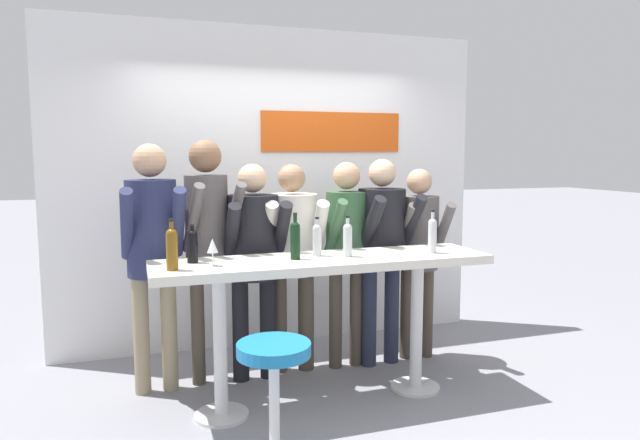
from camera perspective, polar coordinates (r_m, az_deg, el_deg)
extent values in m
plane|color=gray|center=(4.21, 0.39, -17.71)|extent=(40.00, 40.00, 0.00)
cube|color=white|center=(5.21, -4.64, 3.18)|extent=(3.92, 0.10, 2.85)
cube|color=#DB5114|center=(5.30, 1.24, 8.80)|extent=(1.34, 0.02, 0.36)
cube|color=silver|center=(3.91, 0.40, -4.22)|extent=(2.32, 0.58, 0.06)
cylinder|color=silver|center=(3.87, -9.95, -11.96)|extent=(0.09, 0.09, 0.97)
cylinder|color=silver|center=(4.06, -9.80, -18.64)|extent=(0.36, 0.36, 0.02)
cylinder|color=silver|center=(4.31, 9.63, -10.02)|extent=(0.09, 0.09, 0.97)
cylinder|color=silver|center=(4.47, 9.50, -16.13)|extent=(0.36, 0.36, 0.02)
cylinder|color=silver|center=(3.34, -4.59, -18.03)|extent=(0.06, 0.06, 0.64)
cylinder|color=#1972B2|center=(3.22, -4.64, -12.76)|extent=(0.41, 0.41, 0.07)
cylinder|color=gray|center=(4.39, -17.43, -10.94)|extent=(0.11, 0.11, 0.87)
cylinder|color=gray|center=(4.40, -14.84, -10.81)|extent=(0.11, 0.11, 0.87)
cylinder|color=#23284C|center=(4.23, -16.48, -0.77)|extent=(0.36, 0.36, 0.69)
sphere|color=tan|center=(4.20, -16.69, 5.74)|extent=(0.24, 0.24, 0.24)
cylinder|color=#23284C|center=(4.05, -18.75, -0.46)|extent=(0.09, 0.41, 0.53)
cylinder|color=#23284C|center=(4.07, -13.98, -0.27)|extent=(0.09, 0.41, 0.53)
cylinder|color=#473D33|center=(4.45, -12.12, -10.43)|extent=(0.10, 0.10, 0.88)
cylinder|color=#473D33|center=(4.50, -9.96, -10.18)|extent=(0.10, 0.10, 0.88)
cylinder|color=#514C4C|center=(4.31, -11.27, -0.21)|extent=(0.37, 0.37, 0.70)
sphere|color=brown|center=(4.28, -11.42, 6.27)|extent=(0.24, 0.24, 0.24)
cylinder|color=#514C4C|center=(4.10, -12.56, 0.11)|extent=(0.15, 0.41, 0.53)
cylinder|color=#514C4C|center=(4.20, -8.62, 0.34)|extent=(0.15, 0.41, 0.53)
cylinder|color=black|center=(4.48, -7.94, -10.81)|extent=(0.12, 0.12, 0.80)
cylinder|color=black|center=(4.52, -5.24, -10.61)|extent=(0.12, 0.12, 0.80)
cylinder|color=black|center=(4.34, -6.71, -1.66)|extent=(0.39, 0.39, 0.63)
sphere|color=#D6AD89|center=(4.30, -6.79, 4.17)|extent=(0.22, 0.22, 0.22)
cylinder|color=black|center=(4.15, -8.80, -1.44)|extent=(0.10, 0.39, 0.49)
cylinder|color=black|center=(4.22, -3.86, -1.23)|extent=(0.10, 0.39, 0.49)
cylinder|color=#473D33|center=(4.63, -4.13, -10.20)|extent=(0.13, 0.13, 0.79)
cylinder|color=#473D33|center=(4.66, -1.41, -10.07)|extent=(0.13, 0.13, 0.79)
cylinder|color=beige|center=(4.49, -2.82, -1.40)|extent=(0.45, 0.45, 0.63)
sphere|color=#9E7556|center=(4.45, -2.85, 4.20)|extent=(0.22, 0.22, 0.22)
cylinder|color=beige|center=(4.31, -5.01, -1.16)|extent=(0.14, 0.39, 0.49)
cylinder|color=beige|center=(4.36, -0.07, -1.03)|extent=(0.14, 0.39, 0.49)
cylinder|color=#473D33|center=(4.69, 1.56, -9.89)|extent=(0.11, 0.11, 0.80)
cylinder|color=#473D33|center=(4.76, 3.62, -9.66)|extent=(0.11, 0.11, 0.80)
cylinder|color=#335638|center=(4.57, 2.65, -1.11)|extent=(0.34, 0.34, 0.64)
sphere|color=tan|center=(4.54, 2.68, 4.45)|extent=(0.22, 0.22, 0.22)
cylinder|color=#335638|center=(4.37, 1.54, -0.87)|extent=(0.09, 0.38, 0.49)
cylinder|color=#335638|center=(4.49, 5.25, -0.69)|extent=(0.09, 0.38, 0.49)
cylinder|color=#23283D|center=(4.75, 4.93, -9.64)|extent=(0.12, 0.12, 0.81)
cylinder|color=#23283D|center=(4.85, 7.17, -9.33)|extent=(0.12, 0.12, 0.81)
cylinder|color=black|center=(4.65, 6.17, -0.83)|extent=(0.41, 0.41, 0.64)
sphere|color=#D6AD89|center=(4.61, 6.24, 4.71)|extent=(0.22, 0.22, 0.22)
cylinder|color=black|center=(4.42, 5.09, -0.60)|extent=(0.12, 0.39, 0.50)
cylinder|color=black|center=(4.60, 9.10, -0.38)|extent=(0.12, 0.39, 0.50)
cylinder|color=#473D33|center=(4.96, 8.65, -9.22)|extent=(0.11, 0.11, 0.77)
cylinder|color=#473D33|center=(5.03, 10.64, -9.05)|extent=(0.11, 0.11, 0.77)
cylinder|color=#514C4C|center=(4.85, 9.81, -1.23)|extent=(0.37, 0.37, 0.61)
sphere|color=tan|center=(4.81, 9.91, 3.82)|extent=(0.21, 0.21, 0.21)
cylinder|color=#514C4C|center=(4.65, 8.66, -1.00)|extent=(0.12, 0.37, 0.47)
cylinder|color=#514C4C|center=(4.77, 12.24, -0.89)|extent=(0.12, 0.37, 0.47)
cylinder|color=black|center=(3.80, -12.64, -2.86)|extent=(0.07, 0.07, 0.18)
sphere|color=black|center=(3.79, -12.68, -1.53)|extent=(0.07, 0.07, 0.07)
cylinder|color=black|center=(3.78, -12.69, -1.05)|extent=(0.03, 0.03, 0.06)
cylinder|color=black|center=(3.78, -12.70, -0.48)|extent=(0.03, 0.03, 0.01)
cylinder|color=#B7BCC1|center=(4.15, 11.16, -1.76)|extent=(0.06, 0.06, 0.22)
sphere|color=#B7BCC1|center=(4.13, 11.20, -0.27)|extent=(0.06, 0.06, 0.06)
cylinder|color=#B7BCC1|center=(4.13, 11.21, 0.26)|extent=(0.02, 0.02, 0.08)
cylinder|color=black|center=(4.12, 11.22, 0.90)|extent=(0.03, 0.03, 0.02)
cylinder|color=#B7BCC1|center=(3.96, -0.29, -2.24)|extent=(0.06, 0.06, 0.19)
sphere|color=#B7BCC1|center=(3.94, -0.30, -0.87)|extent=(0.06, 0.06, 0.06)
cylinder|color=#B7BCC1|center=(3.94, -0.30, -0.38)|extent=(0.02, 0.02, 0.07)
cylinder|color=black|center=(3.93, -0.30, 0.20)|extent=(0.03, 0.03, 0.01)
cylinder|color=#B7BCC1|center=(3.93, 2.77, -2.24)|extent=(0.06, 0.06, 0.20)
sphere|color=#B7BCC1|center=(3.92, 2.78, -0.80)|extent=(0.06, 0.06, 0.06)
cylinder|color=#B7BCC1|center=(3.91, 2.78, -0.29)|extent=(0.02, 0.02, 0.07)
cylinder|color=black|center=(3.91, 2.79, 0.32)|extent=(0.03, 0.03, 0.01)
cylinder|color=brown|center=(3.58, -14.58, -3.15)|extent=(0.07, 0.07, 0.22)
sphere|color=brown|center=(3.57, -14.63, -1.39)|extent=(0.07, 0.07, 0.07)
cylinder|color=brown|center=(3.56, -14.65, -0.77)|extent=(0.03, 0.03, 0.08)
cylinder|color=black|center=(3.56, -14.67, -0.01)|extent=(0.03, 0.03, 0.02)
cylinder|color=black|center=(3.83, -2.49, -2.32)|extent=(0.07, 0.07, 0.22)
sphere|color=black|center=(3.81, -2.50, -0.68)|extent=(0.07, 0.07, 0.07)
cylinder|color=black|center=(3.81, -2.50, -0.10)|extent=(0.03, 0.03, 0.08)
cylinder|color=black|center=(3.80, -2.50, 0.60)|extent=(0.03, 0.03, 0.02)
cylinder|color=silver|center=(3.68, -10.66, -4.50)|extent=(0.06, 0.06, 0.01)
cylinder|color=silver|center=(3.67, -10.67, -3.84)|extent=(0.01, 0.01, 0.08)
cone|color=silver|center=(3.66, -10.70, -2.52)|extent=(0.07, 0.07, 0.09)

